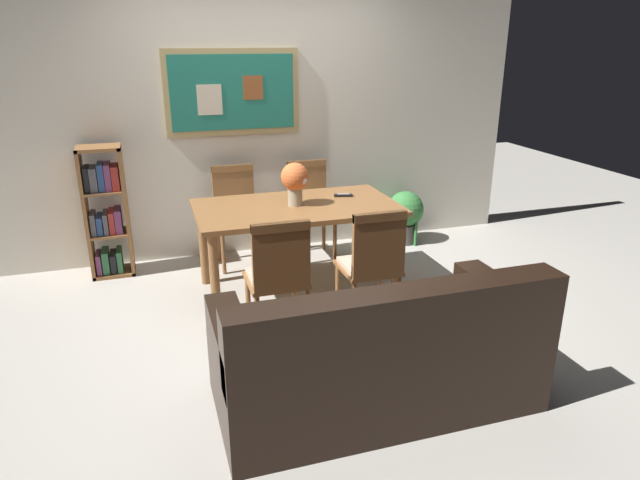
% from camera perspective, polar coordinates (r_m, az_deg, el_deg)
% --- Properties ---
extents(ground_plane, '(12.00, 12.00, 0.00)m').
position_cam_1_polar(ground_plane, '(4.33, -1.34, -7.66)').
color(ground_plane, '#B7B2A8').
extents(wall_back_with_painting, '(5.20, 0.14, 2.60)m').
position_cam_1_polar(wall_back_with_painting, '(5.41, -6.30, 12.40)').
color(wall_back_with_painting, silver).
rests_on(wall_back_with_painting, ground_plane).
extents(dining_table, '(1.61, 0.90, 0.74)m').
position_cam_1_polar(dining_table, '(4.51, -2.39, 2.46)').
color(dining_table, brown).
rests_on(dining_table, ground_plane).
extents(dining_chair_far_right, '(0.40, 0.41, 0.91)m').
position_cam_1_polar(dining_chair_far_right, '(5.34, -1.05, 3.98)').
color(dining_chair_far_right, brown).
rests_on(dining_chair_far_right, ground_plane).
extents(dining_chair_far_left, '(0.40, 0.41, 0.91)m').
position_cam_1_polar(dining_chair_far_left, '(5.20, -8.57, 3.31)').
color(dining_chair_far_left, brown).
rests_on(dining_chair_far_left, ground_plane).
extents(dining_chair_near_left, '(0.40, 0.41, 0.91)m').
position_cam_1_polar(dining_chair_near_left, '(3.75, -4.27, -3.18)').
color(dining_chair_near_left, brown).
rests_on(dining_chair_near_left, ground_plane).
extents(dining_chair_near_right, '(0.40, 0.41, 0.91)m').
position_cam_1_polar(dining_chair_near_right, '(3.95, 5.39, -1.95)').
color(dining_chair_near_right, brown).
rests_on(dining_chair_near_right, ground_plane).
extents(leather_couch, '(1.80, 0.84, 0.84)m').
position_cam_1_polar(leather_couch, '(3.23, 6.04, -11.80)').
color(leather_couch, black).
rests_on(leather_couch, ground_plane).
extents(bookshelf, '(0.36, 0.28, 1.15)m').
position_cam_1_polar(bookshelf, '(5.21, -20.94, 2.55)').
color(bookshelf, brown).
rests_on(bookshelf, ground_plane).
extents(potted_ivy, '(0.37, 0.37, 0.60)m').
position_cam_1_polar(potted_ivy, '(5.81, 8.68, 2.55)').
color(potted_ivy, '#4C4742').
rests_on(potted_ivy, ground_plane).
extents(flower_vase, '(0.22, 0.22, 0.34)m').
position_cam_1_polar(flower_vase, '(4.43, -2.56, 6.16)').
color(flower_vase, tan).
rests_on(flower_vase, dining_table).
extents(tv_remote, '(0.16, 0.08, 0.02)m').
position_cam_1_polar(tv_remote, '(4.73, 2.39, 4.58)').
color(tv_remote, black).
rests_on(tv_remote, dining_table).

